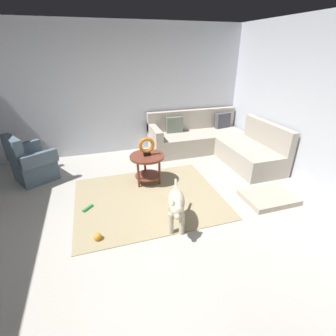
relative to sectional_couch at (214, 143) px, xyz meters
name	(u,v)px	position (x,y,z in m)	size (l,w,h in m)	color
ground_plane	(150,230)	(-1.99, -2.02, -0.34)	(6.00, 6.00, 0.10)	#B7B2A8
wall_back	(116,92)	(-1.99, 0.92, 1.06)	(6.00, 0.12, 2.70)	silver
area_rug	(149,198)	(-1.84, -1.32, -0.28)	(2.30, 1.90, 0.01)	tan
sectional_couch	(214,143)	(0.00, 0.00, 0.00)	(2.20, 2.25, 0.88)	#B2A899
armchair	(31,164)	(-3.71, -0.10, 0.03)	(0.92, 0.99, 0.88)	#4C6070
side_table	(147,162)	(-1.73, -0.83, 0.13)	(0.60, 0.60, 0.54)	brown
torus_sculpture	(147,146)	(-1.73, -0.83, 0.42)	(0.28, 0.08, 0.33)	black
dog_bed_mat	(269,197)	(-0.01, -1.94, -0.24)	(0.80, 0.60, 0.09)	#B2A38E
dog	(176,205)	(-1.65, -2.14, 0.09)	(0.37, 0.82, 0.63)	beige
dog_toy_ball	(98,237)	(-2.67, -2.07, -0.24)	(0.10, 0.10, 0.10)	orange
dog_toy_rope	(88,208)	(-2.79, -1.36, -0.26)	(0.05, 0.05, 0.18)	green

